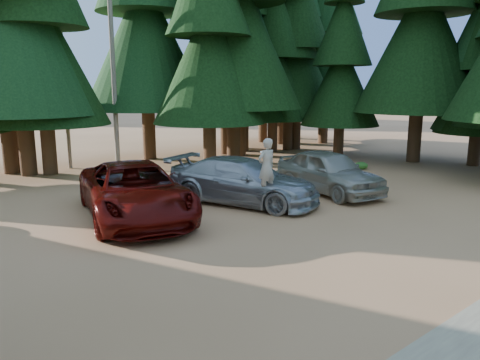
% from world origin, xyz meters
% --- Properties ---
extents(ground, '(160.00, 160.00, 0.00)m').
position_xyz_m(ground, '(0.00, 0.00, 0.00)').
color(ground, '#AD7449').
rests_on(ground, ground).
extents(forest_belt_north, '(36.00, 7.00, 22.00)m').
position_xyz_m(forest_belt_north, '(0.00, 15.00, 0.00)').
color(forest_belt_north, black).
rests_on(forest_belt_north, ground).
extents(forest_belt_east, '(6.00, 22.00, 22.00)m').
position_xyz_m(forest_belt_east, '(15.50, 4.00, 0.00)').
color(forest_belt_east, black).
rests_on(forest_belt_east, ground).
extents(snag_front, '(0.24, 0.24, 12.00)m').
position_xyz_m(snag_front, '(0.80, 14.50, 6.00)').
color(snag_front, slate).
rests_on(snag_front, ground).
extents(snag_back, '(0.20, 0.20, 10.00)m').
position_xyz_m(snag_back, '(-1.20, 16.00, 5.00)').
color(snag_back, slate).
rests_on(snag_back, ground).
extents(red_pickup, '(4.71, 7.10, 1.81)m').
position_xyz_m(red_pickup, '(-3.00, 5.20, 0.91)').
color(red_pickup, '#550A07').
rests_on(red_pickup, ground).
extents(silver_minivan_center, '(4.33, 6.22, 1.67)m').
position_xyz_m(silver_minivan_center, '(0.99, 4.47, 0.84)').
color(silver_minivan_center, '#AAACB2').
rests_on(silver_minivan_center, ground).
extents(silver_minivan_right, '(2.89, 5.38, 1.74)m').
position_xyz_m(silver_minivan_right, '(4.77, 3.56, 0.87)').
color(silver_minivan_right, '#AFA99B').
rests_on(silver_minivan_right, ground).
extents(frisbee_player, '(0.71, 0.48, 1.92)m').
position_xyz_m(frisbee_player, '(0.71, 2.90, 1.61)').
color(frisbee_player, beige).
rests_on(frisbee_player, ground).
extents(log_left, '(3.54, 2.26, 0.28)m').
position_xyz_m(log_left, '(-1.50, 10.28, 0.14)').
color(log_left, slate).
rests_on(log_left, ground).
extents(log_mid, '(3.27, 2.00, 0.29)m').
position_xyz_m(log_mid, '(0.67, 8.31, 0.15)').
color(log_mid, slate).
rests_on(log_mid, ground).
extents(log_right, '(4.87, 1.94, 0.32)m').
position_xyz_m(log_right, '(3.49, 7.33, 0.16)').
color(log_right, slate).
rests_on(log_right, ground).
extents(shrub_left, '(0.84, 0.84, 0.46)m').
position_xyz_m(shrub_left, '(-2.41, 7.49, 0.23)').
color(shrub_left, '#2C641E').
rests_on(shrub_left, ground).
extents(shrub_center_left, '(1.17, 1.17, 0.64)m').
position_xyz_m(shrub_center_left, '(0.91, 6.41, 0.32)').
color(shrub_center_left, '#2C641E').
rests_on(shrub_center_left, ground).
extents(shrub_center_right, '(1.22, 1.22, 0.67)m').
position_xyz_m(shrub_center_right, '(0.27, 9.95, 0.34)').
color(shrub_center_right, '#2C641E').
rests_on(shrub_center_right, ground).
extents(shrub_right, '(1.09, 1.09, 0.60)m').
position_xyz_m(shrub_right, '(3.14, 8.70, 0.30)').
color(shrub_right, '#2C641E').
rests_on(shrub_right, ground).
extents(shrub_far_right, '(1.19, 1.19, 0.66)m').
position_xyz_m(shrub_far_right, '(4.41, 8.02, 0.33)').
color(shrub_far_right, '#2C641E').
rests_on(shrub_far_right, ground).
extents(shrub_edge_east, '(0.69, 0.69, 0.38)m').
position_xyz_m(shrub_edge_east, '(10.33, 5.97, 0.19)').
color(shrub_edge_east, '#2C641E').
rests_on(shrub_edge_east, ground).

